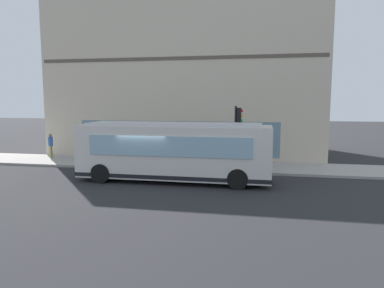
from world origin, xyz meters
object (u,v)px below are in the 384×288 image
traffic_light_near_corner (238,126)px  pedestrian_near_hydrant (84,147)px  pedestrian_near_building_entrance (51,144)px  fire_hydrant (178,159)px  pedestrian_by_light_pole (110,146)px  city_bus_nearside (174,152)px

traffic_light_near_corner → pedestrian_near_hydrant: bearing=81.0°
pedestrian_near_building_entrance → fire_hydrant: bearing=-96.3°
pedestrian_by_light_pole → pedestrian_near_building_entrance: 4.86m
city_bus_nearside → traffic_light_near_corner: size_ratio=2.67×
pedestrian_near_building_entrance → pedestrian_near_hydrant: size_ratio=1.11×
city_bus_nearside → pedestrian_near_hydrant: city_bus_nearside is taller
pedestrian_by_light_pole → pedestrian_near_hydrant: size_ratio=1.12×
fire_hydrant → pedestrian_near_hydrant: pedestrian_near_hydrant is taller
pedestrian_near_hydrant → traffic_light_near_corner: bearing=-99.0°
traffic_light_near_corner → pedestrian_by_light_pole: 8.93m
pedestrian_near_hydrant → city_bus_nearside: bearing=-121.0°
traffic_light_near_corner → pedestrian_near_building_entrance: (2.05, 13.48, -1.63)m
pedestrian_by_light_pole → pedestrian_near_hydrant: 2.05m
traffic_light_near_corner → pedestrian_near_building_entrance: size_ratio=2.17×
pedestrian_by_light_pole → fire_hydrant: bearing=-95.4°
pedestrian_by_light_pole → pedestrian_near_building_entrance: bearing=82.9°
city_bus_nearside → pedestrian_near_building_entrance: city_bus_nearside is taller
fire_hydrant → pedestrian_by_light_pole: pedestrian_by_light_pole is taller
fire_hydrant → pedestrian_near_hydrant: (0.70, 6.84, 0.53)m
traffic_light_near_corner → pedestrian_near_building_entrance: 13.73m
traffic_light_near_corner → pedestrian_by_light_pole: traffic_light_near_corner is taller
city_bus_nearside → fire_hydrant: city_bus_nearside is taller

